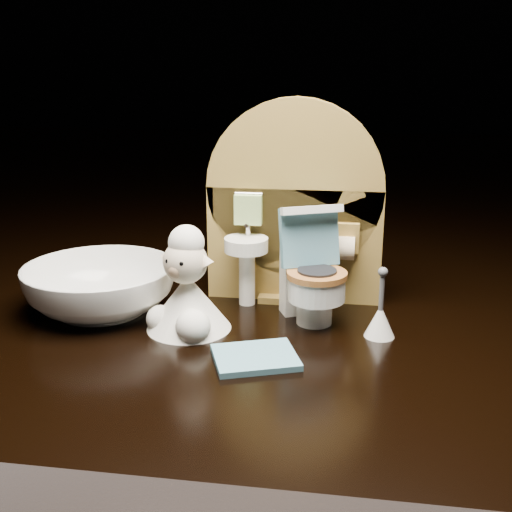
{
  "coord_description": "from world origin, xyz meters",
  "views": [
    {
      "loc": [
        0.04,
        -0.4,
        0.18
      ],
      "look_at": [
        -0.02,
        0.02,
        0.05
      ],
      "focal_mm": 45.0,
      "sensor_mm": 36.0,
      "label": 1
    }
  ],
  "objects": [
    {
      "name": "toilet_brush",
      "position": [
        0.06,
        0.0,
        0.01
      ],
      "size": [
        0.02,
        0.02,
        0.05
      ],
      "color": "white",
      "rests_on": "ground"
    },
    {
      "name": "plush_lamb",
      "position": [
        -0.07,
        -0.01,
        0.03
      ],
      "size": [
        0.06,
        0.06,
        0.07
      ],
      "rotation": [
        0.0,
        0.0,
        -0.33
      ],
      "color": "white",
      "rests_on": "ground"
    },
    {
      "name": "bath_mat",
      "position": [
        -0.01,
        -0.05,
        0.0
      ],
      "size": [
        0.06,
        0.06,
        0.0
      ],
      "primitive_type": "cube",
      "rotation": [
        0.0,
        0.0,
        0.35
      ],
      "color": "teal",
      "rests_on": "ground"
    },
    {
      "name": "backdrop_panel",
      "position": [
        -0.0,
        0.06,
        0.07
      ],
      "size": [
        0.13,
        0.05,
        0.15
      ],
      "color": "olive",
      "rests_on": "ground"
    },
    {
      "name": "ceramic_bowl",
      "position": [
        -0.14,
        0.02,
        0.02
      ],
      "size": [
        0.14,
        0.14,
        0.03
      ],
      "primitive_type": "imported",
      "rotation": [
        0.0,
        0.0,
        0.32
      ],
      "color": "white",
      "rests_on": "ground"
    },
    {
      "name": "toy_toilet",
      "position": [
        0.02,
        0.02,
        0.03
      ],
      "size": [
        0.05,
        0.06,
        0.08
      ],
      "rotation": [
        0.0,
        0.0,
        0.42
      ],
      "color": "white",
      "rests_on": "ground"
    }
  ]
}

